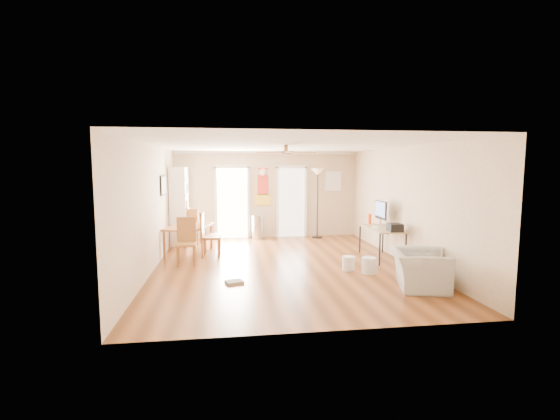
{
  "coord_description": "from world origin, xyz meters",
  "views": [
    {
      "loc": [
        -1.22,
        -8.29,
        2.15
      ],
      "look_at": [
        0.0,
        0.6,
        1.15
      ],
      "focal_mm": 25.13,
      "sensor_mm": 36.0,
      "label": 1
    }
  ],
  "objects": [
    {
      "name": "printer",
      "position": [
        2.45,
        -0.19,
        0.81
      ],
      "size": [
        0.31,
        0.36,
        0.17
      ],
      "primitive_type": "cube",
      "rotation": [
        0.0,
        0.0,
        -0.08
      ],
      "color": "black",
      "rests_on": "computer_desk"
    },
    {
      "name": "bathroom_doorway",
      "position": [
        0.75,
        3.48,
        1.05
      ],
      "size": [
        0.8,
        0.1,
        2.1
      ],
      "primitive_type": null,
      "color": "white",
      "rests_on": "wall_back"
    },
    {
      "name": "computer_desk",
      "position": [
        2.36,
        0.32,
        0.36
      ],
      "size": [
        0.68,
        1.36,
        0.73
      ],
      "primitive_type": null,
      "color": "#A08657",
      "rests_on": "floor"
    },
    {
      "name": "ceiling_fan",
      "position": [
        0.0,
        -0.3,
        2.43
      ],
      "size": [
        1.24,
        1.24,
        0.2
      ],
      "primitive_type": null,
      "color": "#593819",
      "rests_on": "ceiling"
    },
    {
      "name": "bookshelf",
      "position": [
        -2.52,
        2.78,
        1.07
      ],
      "size": [
        0.45,
        0.97,
        2.13
      ],
      "primitive_type": null,
      "rotation": [
        0.0,
        0.0,
        -0.02
      ],
      "color": "white",
      "rests_on": "floor"
    },
    {
      "name": "armchair",
      "position": [
        2.15,
        -1.93,
        0.33
      ],
      "size": [
        1.15,
        1.24,
        0.67
      ],
      "primitive_type": "imported",
      "rotation": [
        0.0,
        0.0,
        1.29
      ],
      "color": "#9F9F9A",
      "rests_on": "floor"
    },
    {
      "name": "kitchen_doorway",
      "position": [
        -1.05,
        3.48,
        1.05
      ],
      "size": [
        0.9,
        0.1,
        2.1
      ],
      "primitive_type": null,
      "color": "white",
      "rests_on": "wall_back"
    },
    {
      "name": "framed_poster",
      "position": [
        -2.73,
        1.4,
        1.7
      ],
      "size": [
        0.04,
        0.66,
        0.48
      ],
      "primitive_type": "cube",
      "color": "black",
      "rests_on": "wall_left"
    },
    {
      "name": "floor",
      "position": [
        0.0,
        0.0,
        0.0
      ],
      "size": [
        7.0,
        7.0,
        0.0
      ],
      "primitive_type": "plane",
      "color": "brown",
      "rests_on": "ground"
    },
    {
      "name": "wastebasket_a",
      "position": [
        1.28,
        -0.59,
        0.15
      ],
      "size": [
        0.3,
        0.3,
        0.29
      ],
      "primitive_type": "cylinder",
      "rotation": [
        0.0,
        0.0,
        -0.2
      ],
      "color": "silver",
      "rests_on": "floor"
    },
    {
      "name": "wall_decal",
      "position": [
        -0.13,
        3.48,
        1.55
      ],
      "size": [
        0.46,
        0.03,
        1.1
      ],
      "primitive_type": "cube",
      "color": "red",
      "rests_on": "wall_back"
    },
    {
      "name": "wall_left",
      "position": [
        -2.75,
        0.0,
        1.3
      ],
      "size": [
        0.04,
        7.0,
        2.6
      ],
      "primitive_type": null,
      "color": "beige",
      "rests_on": "floor"
    },
    {
      "name": "crown_molding",
      "position": [
        0.0,
        0.0,
        2.56
      ],
      "size": [
        5.5,
        7.0,
        0.08
      ],
      "primitive_type": null,
      "color": "white",
      "rests_on": "wall_back"
    },
    {
      "name": "trash_can",
      "position": [
        -0.32,
        3.24,
        0.35
      ],
      "size": [
        0.33,
        0.33,
        0.7
      ],
      "primitive_type": "cylinder",
      "rotation": [
        0.0,
        0.0,
        -0.01
      ],
      "color": "silver",
      "rests_on": "floor"
    },
    {
      "name": "wastebasket_b",
      "position": [
        1.61,
        -0.89,
        0.16
      ],
      "size": [
        0.33,
        0.33,
        0.33
      ],
      "primitive_type": "cylinder",
      "rotation": [
        0.0,
        0.0,
        -0.15
      ],
      "color": "silver",
      "rests_on": "floor"
    },
    {
      "name": "wall_right",
      "position": [
        2.75,
        0.0,
        1.3
      ],
      "size": [
        0.04,
        7.0,
        2.6
      ],
      "primitive_type": null,
      "color": "beige",
      "rests_on": "floor"
    },
    {
      "name": "imac",
      "position": [
        2.47,
        0.68,
        1.03
      ],
      "size": [
        0.25,
        0.64,
        0.6
      ],
      "primitive_type": null,
      "rotation": [
        0.0,
        0.0,
        0.26
      ],
      "color": "black",
      "rests_on": "computer_desk"
    },
    {
      "name": "ac_grille",
      "position": [
        2.05,
        3.47,
        1.7
      ],
      "size": [
        0.5,
        0.04,
        0.6
      ],
      "primitive_type": "cube",
      "color": "white",
      "rests_on": "wall_back"
    },
    {
      "name": "wall_back",
      "position": [
        0.0,
        3.5,
        1.3
      ],
      "size": [
        5.5,
        0.04,
        2.6
      ],
      "primitive_type": null,
      "color": "beige",
      "rests_on": "floor"
    },
    {
      "name": "dining_chair_far",
      "position": [
        -2.16,
        2.62,
        0.5
      ],
      "size": [
        0.47,
        0.47,
        1.0
      ],
      "primitive_type": null,
      "rotation": [
        0.0,
        0.0,
        2.98
      ],
      "color": "#A76E35",
      "rests_on": "floor"
    },
    {
      "name": "ceiling",
      "position": [
        0.0,
        0.0,
        2.6
      ],
      "size": [
        5.5,
        7.0,
        0.0
      ],
      "primitive_type": null,
      "color": "silver",
      "rests_on": "floor"
    },
    {
      "name": "floor_cloth",
      "position": [
        -1.1,
        -1.19,
        0.02
      ],
      "size": [
        0.37,
        0.33,
        0.04
      ],
      "primitive_type": "cube",
      "rotation": [
        0.0,
        0.0,
        0.3
      ],
      "color": "gray",
      "rests_on": "floor"
    },
    {
      "name": "dining_table",
      "position": [
        -2.15,
        1.46,
        0.35
      ],
      "size": [
        1.18,
        1.57,
        0.7
      ],
      "primitive_type": null,
      "rotation": [
        0.0,
        0.0,
        -0.27
      ],
      "color": "#A36334",
      "rests_on": "floor"
    },
    {
      "name": "dining_chair_near",
      "position": [
        -2.11,
        0.35,
        0.51
      ],
      "size": [
        0.43,
        0.43,
        1.02
      ],
      "primitive_type": null,
      "rotation": [
        0.0,
        0.0,
        0.03
      ],
      "color": "#AB6637",
      "rests_on": "floor"
    },
    {
      "name": "wall_front",
      "position": [
        0.0,
        -3.5,
        1.3
      ],
      "size": [
        5.5,
        0.04,
        2.6
      ],
      "primitive_type": null,
      "color": "beige",
      "rests_on": "floor"
    },
    {
      "name": "keyboard",
      "position": [
        2.2,
        0.34,
        0.73
      ],
      "size": [
        0.26,
        0.43,
        0.02
      ],
      "primitive_type": "cube",
      "rotation": [
        0.0,
        0.0,
        -0.35
      ],
      "color": "silver",
      "rests_on": "computer_desk"
    },
    {
      "name": "torchiere_lamp",
      "position": [
        1.49,
        3.17,
        1.04
      ],
      "size": [
        0.46,
        0.46,
        2.09
      ],
      "primitive_type": null,
      "rotation": [
        0.0,
        0.0,
        -0.18
      ],
      "color": "black",
      "rests_on": "floor"
    },
    {
      "name": "orange_bottle",
      "position": [
        2.3,
        0.96,
        0.85
      ],
      "size": [
        0.1,
        0.1,
        0.26
      ],
      "primitive_type": "cylinder",
      "rotation": [
        0.0,
        0.0,
        -0.17
      ],
      "color": "#F44E15",
      "rests_on": "computer_desk"
    },
    {
      "name": "dining_chair_right_b",
      "position": [
        -1.6,
        1.04,
        0.53
      ],
      "size": [
        0.47,
        0.47,
        1.06
      ],
      "primitive_type": null,
      "rotation": [
        0.0,
        0.0,
        1.5
      ],
      "color": "olive",
      "rests_on": "floor"
    },
    {
      "name": "dining_chair_right_a",
      "position": [
        -1.6,
        1.65,
        0.47
      ],
      "size": [
        0.42,
        0.42,
        0.95
      ],
      "primitive_type": null,
      "rotation": [
        0.0,
        0.0,
        1.65
      ],
      "color": "#9D6132",
      "rests_on": "floor"
    }
  ]
}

